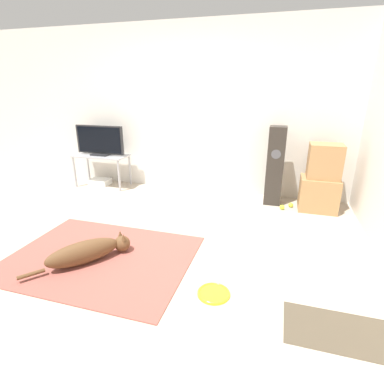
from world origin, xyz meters
TOP-DOWN VIEW (x-y plane):
  - ground_plane at (0.00, 0.00)m, footprint 12.00×12.00m
  - wall_back at (0.00, 2.10)m, footprint 8.00×0.06m
  - area_rug at (-0.12, -0.28)m, footprint 1.81×1.37m
  - dog at (-0.18, -0.38)m, footprint 0.70×0.85m
  - frisbee at (1.10, -0.51)m, footprint 0.27×0.27m
  - cardboard_box_lower at (2.09, 1.69)m, footprint 0.50×0.40m
  - cardboard_box_upper at (2.10, 1.70)m, footprint 0.42×0.33m
  - floor_speaker at (1.47, 1.76)m, footprint 0.23×0.24m
  - tv_stand at (-1.37, 1.78)m, footprint 0.90×0.44m
  - tv at (-1.37, 1.78)m, footprint 0.86×0.20m
  - tennis_ball_by_boxes at (1.62, 1.55)m, footprint 0.07×0.07m
  - tennis_ball_near_speaker at (1.74, 1.67)m, footprint 0.07×0.07m
  - game_console at (-1.47, 1.82)m, footprint 0.34×0.23m
  - door_mat at (2.02, -0.64)m, footprint 0.72×0.43m

SIDE VIEW (x-z plane):
  - ground_plane at x=0.00m, z-range 0.00..0.00m
  - door_mat at x=2.02m, z-range 0.00..0.01m
  - area_rug at x=-0.12m, z-range 0.00..0.01m
  - frisbee at x=1.10m, z-range 0.00..0.03m
  - tennis_ball_by_boxes at x=1.62m, z-range 0.00..0.07m
  - tennis_ball_near_speaker at x=1.74m, z-range 0.00..0.07m
  - game_console at x=-1.47m, z-range 0.00..0.10m
  - dog at x=-0.18m, z-range 0.01..0.23m
  - cardboard_box_lower at x=2.09m, z-range 0.00..0.46m
  - tv_stand at x=-1.37m, z-range 0.19..0.73m
  - floor_speaker at x=1.47m, z-range 0.00..1.12m
  - cardboard_box_upper at x=2.10m, z-range 0.46..0.92m
  - tv at x=-1.37m, z-range 0.53..1.02m
  - wall_back at x=0.00m, z-range 0.00..2.55m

